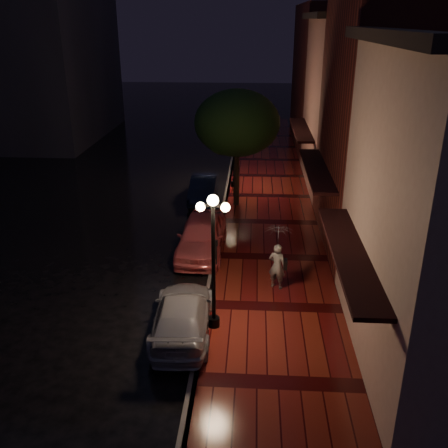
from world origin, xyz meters
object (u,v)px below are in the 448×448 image
at_px(pink_car, 202,236).
at_px(navy_car, 204,188).
at_px(streetlamp_near, 213,255).
at_px(street_tree, 237,125).
at_px(streetlamp_far, 234,144).
at_px(silver_car, 182,315).
at_px(parking_meter, 216,253).
at_px(woman_with_umbrella, 278,248).

relative_size(pink_car, navy_car, 1.18).
relative_size(streetlamp_near, street_tree, 0.74).
distance_m(streetlamp_far, silver_car, 14.38).
xyz_separation_m(navy_car, silver_car, (0.59, -12.27, -0.01)).
height_order(street_tree, parking_meter, street_tree).
xyz_separation_m(pink_car, silver_car, (-0.00, -5.70, -0.15)).
bearing_deg(streetlamp_far, navy_car, -128.51).
bearing_deg(woman_with_umbrella, navy_car, -46.08).
xyz_separation_m(woman_with_umbrella, parking_meter, (-2.22, 0.94, -0.74)).
bearing_deg(street_tree, woman_with_umbrella, -78.24).
distance_m(silver_car, woman_with_umbrella, 4.19).
relative_size(streetlamp_near, navy_car, 1.12).
bearing_deg(streetlamp_far, street_tree, -85.09).
distance_m(pink_car, woman_with_umbrella, 4.28).
distance_m(streetlamp_near, parking_meter, 3.86).
relative_size(streetlamp_near, parking_meter, 3.21).
relative_size(streetlamp_near, streetlamp_far, 1.00).
xyz_separation_m(street_tree, navy_car, (-1.80, 1.07, -3.61)).
xyz_separation_m(streetlamp_near, woman_with_umbrella, (2.02, 2.55, -0.90)).
height_order(streetlamp_near, navy_car, streetlamp_near).
distance_m(streetlamp_far, pink_car, 8.75).
bearing_deg(streetlamp_near, navy_car, 97.28).
bearing_deg(streetlamp_near, street_tree, 88.65).
distance_m(streetlamp_near, silver_car, 2.20).
bearing_deg(silver_car, woman_with_umbrella, -139.97).
bearing_deg(street_tree, parking_meter, -93.50).
bearing_deg(woman_with_umbrella, street_tree, -54.81).
xyz_separation_m(pink_car, parking_meter, (0.75, -2.00, 0.19)).
bearing_deg(pink_car, navy_car, 96.26).
relative_size(street_tree, navy_car, 1.50).
height_order(silver_car, parking_meter, parking_meter).
xyz_separation_m(streetlamp_far, street_tree, (0.26, -3.01, 1.64)).
relative_size(streetlamp_near, silver_car, 1.00).
bearing_deg(streetlamp_far, pink_car, -96.37).
relative_size(pink_car, woman_with_umbrella, 1.95).
bearing_deg(pink_car, street_tree, 78.74).
xyz_separation_m(street_tree, woman_with_umbrella, (1.76, -8.44, -2.54)).
height_order(streetlamp_near, street_tree, street_tree).
distance_m(navy_car, woman_with_umbrella, 10.21).
relative_size(streetlamp_far, navy_car, 1.12).
height_order(pink_car, woman_with_umbrella, woman_with_umbrella).
bearing_deg(silver_car, pink_car, -92.89).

